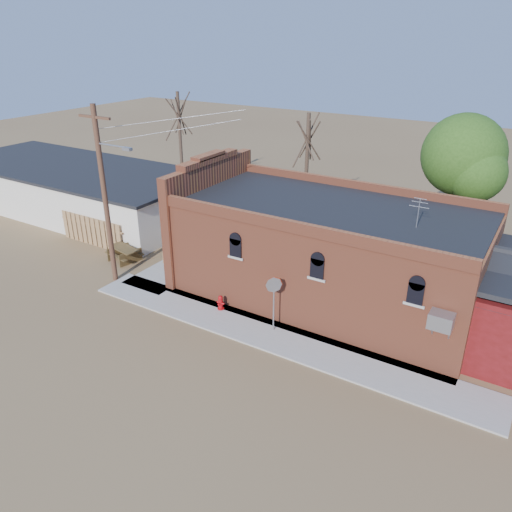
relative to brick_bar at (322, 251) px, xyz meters
The scene contains 14 objects.
ground 6.19m from the brick_bar, 106.65° to the right, with size 120.00×120.00×0.00m, color brown.
sidewalk_south 5.14m from the brick_bar, 91.78° to the right, with size 19.00×2.20×0.08m, color #9E9991.
sidewalk_west 8.28m from the brick_bar, behind, with size 2.60×10.00×0.08m, color #9E9991.
brick_bar is the anchor object (origin of this frame).
storage_building 20.81m from the brick_bar, behind, with size 20.40×8.40×3.17m.
wood_fence 14.61m from the brick_bar, behind, with size 5.20×0.10×1.80m, color #AA804D, non-canonical shape.
utility_pole 10.96m from the brick_bar, 156.31° to the right, with size 3.12×0.26×9.00m.
tree_bare_near 9.54m from the brick_bar, 121.74° to the left, with size 2.80×2.80×7.65m.
tree_bare_far 18.25m from the brick_bar, 151.47° to the left, with size 2.80×2.80×8.16m.
tree_leafy 9.80m from the brick_bar, 61.44° to the left, with size 4.40×4.40×8.15m.
fire_hydrant 5.48m from the brick_bar, 129.34° to the right, with size 0.42×0.40×0.71m.
stop_sign 4.24m from the brick_bar, 93.45° to the right, with size 0.53×0.55×2.59m.
trash_barrel 7.26m from the brick_bar, behind, with size 0.57×0.57×0.87m, color navy.
picnic_table 11.52m from the brick_bar, 168.37° to the right, with size 2.16×1.78×0.80m.
Camera 1 is at (10.46, -14.88, 12.11)m, focal length 35.00 mm.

